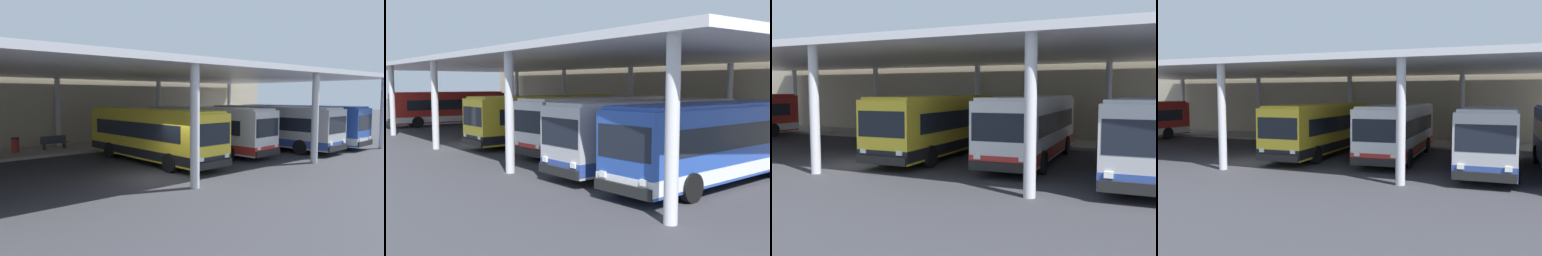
% 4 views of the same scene
% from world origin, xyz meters
% --- Properties ---
extents(ground_plane, '(200.00, 200.00, 0.00)m').
position_xyz_m(ground_plane, '(0.00, 0.00, 0.00)').
color(ground_plane, '#333338').
extents(platform_kerb, '(42.00, 4.50, 0.18)m').
position_xyz_m(platform_kerb, '(0.00, 11.75, 0.09)').
color(platform_kerb, gray).
rests_on(platform_kerb, ground).
extents(station_building_facade, '(48.00, 1.60, 6.82)m').
position_xyz_m(station_building_facade, '(0.00, 15.00, 3.41)').
color(station_building_facade, '#C1B293').
rests_on(station_building_facade, ground).
extents(canopy_shelter, '(40.00, 17.00, 5.55)m').
position_xyz_m(canopy_shelter, '(0.00, 5.50, 5.29)').
color(canopy_shelter, silver).
rests_on(canopy_shelter, ground).
extents(bus_second_bay, '(3.02, 10.62, 3.17)m').
position_xyz_m(bus_second_bay, '(2.16, 4.01, 1.66)').
color(bus_second_bay, yellow).
rests_on(bus_second_bay, ground).
extents(bus_middle_bay, '(3.33, 10.69, 3.17)m').
position_xyz_m(bus_middle_bay, '(7.00, 4.67, 1.66)').
color(bus_middle_bay, white).
rests_on(bus_middle_bay, ground).
extents(bus_far_bay, '(3.02, 10.62, 3.17)m').
position_xyz_m(bus_far_bay, '(12.34, 3.04, 1.66)').
color(bus_far_bay, '#B7B7BC').
rests_on(bus_far_bay, ground).
extents(bus_departing, '(3.24, 10.68, 3.17)m').
position_xyz_m(bus_departing, '(15.89, 2.96, 1.66)').
color(bus_departing, '#284CA8').
rests_on(bus_departing, ground).
extents(bench_waiting, '(1.80, 0.45, 0.92)m').
position_xyz_m(bench_waiting, '(-0.96, 11.82, 0.66)').
color(bench_waiting, '#383D47').
rests_on(bench_waiting, platform_kerb).
extents(trash_bin, '(0.52, 0.52, 0.98)m').
position_xyz_m(trash_bin, '(-3.50, 11.88, 0.68)').
color(trash_bin, maroon).
rests_on(trash_bin, platform_kerb).
extents(banner_sign, '(0.70, 0.12, 3.20)m').
position_xyz_m(banner_sign, '(4.86, 10.94, 1.98)').
color(banner_sign, '#B2B2B7').
rests_on(banner_sign, platform_kerb).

